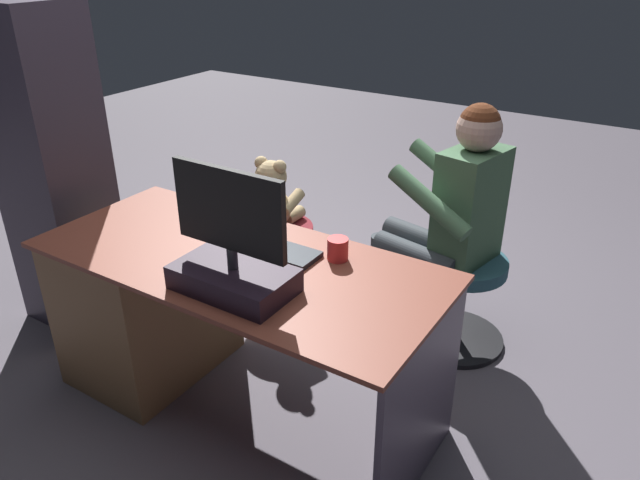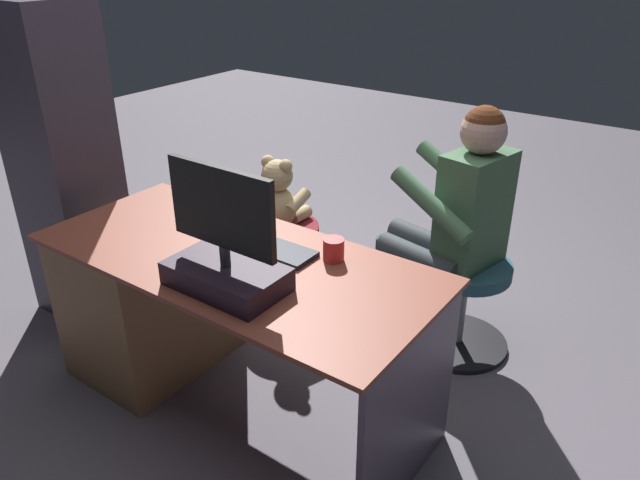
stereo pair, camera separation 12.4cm
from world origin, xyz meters
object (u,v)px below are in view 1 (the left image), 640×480
at_px(keyboard, 268,247).
at_px(cup, 338,249).
at_px(computer_mouse, 208,225).
at_px(person, 448,209).
at_px(visitor_chair, 459,292).
at_px(desk, 163,300).
at_px(monitor, 233,260).
at_px(teddy_bear, 273,196).
at_px(tv_remote, 230,250).
at_px(office_chair_teddy, 274,261).

relative_size(keyboard, cup, 4.93).
distance_m(computer_mouse, person, 1.06).
relative_size(cup, visitor_chair, 0.18).
bearing_deg(keyboard, desk, 13.30).
height_order(monitor, cup, monitor).
xyz_separation_m(keyboard, teddy_bear, (0.43, -0.62, -0.10)).
relative_size(computer_mouse, tv_remote, 0.64).
bearing_deg(computer_mouse, desk, 37.69).
bearing_deg(office_chair_teddy, keyboard, 125.59).
bearing_deg(cup, visitor_chair, -109.28).
distance_m(computer_mouse, tv_remote, 0.23).
distance_m(cup, person, 0.72).
relative_size(tv_remote, office_chair_teddy, 0.28).
height_order(keyboard, tv_remote, keyboard).
height_order(teddy_bear, visitor_chair, teddy_bear).
bearing_deg(teddy_bear, desk, 85.07).
height_order(monitor, keyboard, monitor).
relative_size(monitor, keyboard, 1.04).
xyz_separation_m(desk, visitor_chair, (-1.01, -0.91, -0.10)).
relative_size(keyboard, visitor_chair, 0.88).
relative_size(computer_mouse, office_chair_teddy, 0.18).
bearing_deg(desk, monitor, 162.85).
height_order(office_chair_teddy, person, person).
bearing_deg(visitor_chair, office_chair_teddy, 11.60).
xyz_separation_m(computer_mouse, office_chair_teddy, (0.11, -0.58, -0.47)).
xyz_separation_m(desk, person, (-0.92, -0.90, 0.32)).
distance_m(keyboard, office_chair_teddy, 0.87).
bearing_deg(desk, person, -135.78).
bearing_deg(computer_mouse, tv_remote, 151.79).
relative_size(cup, office_chair_teddy, 0.16).
relative_size(keyboard, computer_mouse, 4.38).
distance_m(keyboard, computer_mouse, 0.32).
bearing_deg(cup, keyboard, 16.44).
bearing_deg(monitor, keyboard, -74.63).
xyz_separation_m(cup, tv_remote, (0.38, 0.17, -0.03)).
relative_size(office_chair_teddy, teddy_bear, 1.45).
bearing_deg(tv_remote, person, -149.92).
bearing_deg(monitor, desk, -17.15).
relative_size(desk, cup, 18.75).
bearing_deg(person, keyboard, 61.32).
bearing_deg(teddy_bear, office_chair_teddy, 90.00).
relative_size(desk, computer_mouse, 16.63).
relative_size(keyboard, person, 0.36).
bearing_deg(keyboard, visitor_chair, -123.00).
bearing_deg(office_chair_teddy, desk, 84.98).
relative_size(monitor, person, 0.37).
relative_size(desk, person, 1.35).
distance_m(cup, teddy_bear, 0.89).
relative_size(tv_remote, teddy_bear, 0.41).
bearing_deg(visitor_chair, monitor, 68.19).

